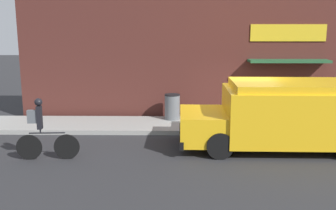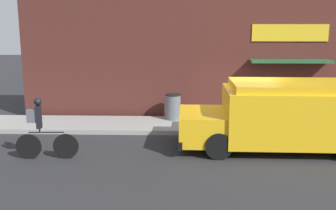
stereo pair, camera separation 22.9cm
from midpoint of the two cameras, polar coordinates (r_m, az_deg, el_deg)
name	(u,v)px [view 1 (the left image)]	position (r m, az deg, el deg)	size (l,w,h in m)	color
ground_plane	(237,136)	(13.61, 9.57, -4.40)	(70.00, 70.00, 0.00)	#2B2B2D
sidewalk	(233,125)	(14.63, 8.94, -2.93)	(28.00, 2.18, 0.16)	#999993
storefront	(231,47)	(15.59, 8.68, 8.25)	(16.48, 0.86, 5.67)	#4C231E
school_bus	(288,114)	(12.31, 16.54, -1.29)	(5.94, 2.83, 2.06)	yellow
cyclist	(43,131)	(11.47, -18.28, -3.59)	(1.76, 0.21, 1.75)	black
trash_bin	(172,107)	(14.95, 0.18, -0.26)	(0.58, 0.58, 0.97)	slate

